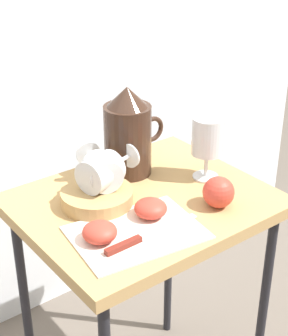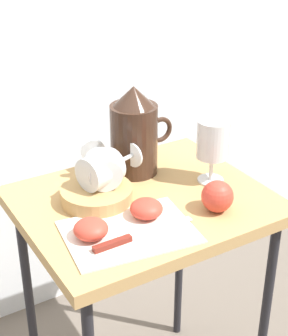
{
  "view_description": "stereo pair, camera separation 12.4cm",
  "coord_description": "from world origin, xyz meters",
  "px_view_note": "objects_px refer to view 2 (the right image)",
  "views": [
    {
      "loc": [
        -0.67,
        -0.87,
        1.33
      ],
      "look_at": [
        0.0,
        0.0,
        0.76
      ],
      "focal_mm": 59.01,
      "sensor_mm": 36.0,
      "label": 1
    },
    {
      "loc": [
        -0.56,
        -0.94,
        1.33
      ],
      "look_at": [
        0.0,
        0.0,
        0.76
      ],
      "focal_mm": 59.01,
      "sensor_mm": 36.0,
      "label": 2
    }
  ],
  "objects_px": {
    "wine_glass_tipped_far": "(102,168)",
    "basket_tray": "(97,195)",
    "wine_glass_tipped_near": "(102,169)",
    "apple_whole": "(217,196)",
    "apple_half_left": "(91,229)",
    "wine_glass_upright": "(213,142)",
    "apple_half_right": "(146,209)",
    "knife": "(129,238)",
    "table": "(144,224)",
    "pitcher": "(134,138)"
  },
  "relations": [
    {
      "from": "wine_glass_tipped_far",
      "to": "basket_tray",
      "type": "bearing_deg",
      "value": -151.86
    },
    {
      "from": "wine_glass_tipped_near",
      "to": "apple_whole",
      "type": "bearing_deg",
      "value": -42.95
    },
    {
      "from": "wine_glass_tipped_far",
      "to": "apple_half_left",
      "type": "relative_size",
      "value": 2.12
    },
    {
      "from": "wine_glass_upright",
      "to": "apple_half_right",
      "type": "xyz_separation_m",
      "value": [
        -0.22,
        -0.06,
        -0.08
      ]
    },
    {
      "from": "wine_glass_upright",
      "to": "knife",
      "type": "bearing_deg",
      "value": -157.63
    },
    {
      "from": "table",
      "to": "basket_tray",
      "type": "height_order",
      "value": "basket_tray"
    },
    {
      "from": "wine_glass_tipped_near",
      "to": "apple_whole",
      "type": "xyz_separation_m",
      "value": [
        0.19,
        -0.18,
        -0.04
      ]
    },
    {
      "from": "wine_glass_upright",
      "to": "apple_whole",
      "type": "relative_size",
      "value": 2.22
    },
    {
      "from": "apple_whole",
      "to": "knife",
      "type": "relative_size",
      "value": 0.31
    },
    {
      "from": "wine_glass_upright",
      "to": "apple_half_left",
      "type": "height_order",
      "value": "wine_glass_upright"
    },
    {
      "from": "basket_tray",
      "to": "apple_half_right",
      "type": "xyz_separation_m",
      "value": [
        0.06,
        -0.12,
        0.01
      ]
    },
    {
      "from": "wine_glass_upright",
      "to": "wine_glass_tipped_near",
      "type": "distance_m",
      "value": 0.27
    },
    {
      "from": "wine_glass_upright",
      "to": "apple_whole",
      "type": "height_order",
      "value": "wine_glass_upright"
    },
    {
      "from": "wine_glass_tipped_far",
      "to": "apple_whole",
      "type": "distance_m",
      "value": 0.27
    },
    {
      "from": "wine_glass_tipped_near",
      "to": "knife",
      "type": "height_order",
      "value": "wine_glass_tipped_near"
    },
    {
      "from": "wine_glass_upright",
      "to": "apple_half_left",
      "type": "distance_m",
      "value": 0.38
    },
    {
      "from": "table",
      "to": "apple_half_left",
      "type": "bearing_deg",
      "value": -154.74
    },
    {
      "from": "basket_tray",
      "to": "knife",
      "type": "relative_size",
      "value": 0.7
    },
    {
      "from": "pitcher",
      "to": "wine_glass_upright",
      "type": "bearing_deg",
      "value": -46.56
    },
    {
      "from": "table",
      "to": "apple_half_left",
      "type": "relative_size",
      "value": 9.48
    },
    {
      "from": "table",
      "to": "apple_whole",
      "type": "bearing_deg",
      "value": -48.3
    },
    {
      "from": "pitcher",
      "to": "wine_glass_upright",
      "type": "relative_size",
      "value": 1.41
    },
    {
      "from": "wine_glass_tipped_far",
      "to": "knife",
      "type": "distance_m",
      "value": 0.21
    },
    {
      "from": "wine_glass_tipped_near",
      "to": "knife",
      "type": "xyz_separation_m",
      "value": [
        -0.03,
        -0.19,
        -0.07
      ]
    },
    {
      "from": "wine_glass_tipped_far",
      "to": "knife",
      "type": "height_order",
      "value": "wine_glass_tipped_far"
    },
    {
      "from": "apple_half_left",
      "to": "pitcher",
      "type": "bearing_deg",
      "value": 43.33
    },
    {
      "from": "wine_glass_tipped_far",
      "to": "apple_half_right",
      "type": "height_order",
      "value": "wine_glass_tipped_far"
    },
    {
      "from": "knife",
      "to": "wine_glass_tipped_far",
      "type": "bearing_deg",
      "value": 78.85
    },
    {
      "from": "wine_glass_tipped_far",
      "to": "pitcher",
      "type": "bearing_deg",
      "value": 29.72
    },
    {
      "from": "apple_half_right",
      "to": "pitcher",
      "type": "bearing_deg",
      "value": 66.6
    },
    {
      "from": "apple_half_left",
      "to": "knife",
      "type": "height_order",
      "value": "apple_half_left"
    },
    {
      "from": "apple_half_right",
      "to": "table",
      "type": "bearing_deg",
      "value": 62.67
    },
    {
      "from": "wine_glass_upright",
      "to": "apple_half_right",
      "type": "height_order",
      "value": "wine_glass_upright"
    },
    {
      "from": "table",
      "to": "wine_glass_tipped_near",
      "type": "relative_size",
      "value": 4.2
    },
    {
      "from": "apple_half_left",
      "to": "knife",
      "type": "relative_size",
      "value": 0.31
    },
    {
      "from": "pitcher",
      "to": "apple_half_left",
      "type": "xyz_separation_m",
      "value": [
        -0.23,
        -0.21,
        -0.07
      ]
    },
    {
      "from": "apple_half_left",
      "to": "apple_whole",
      "type": "distance_m",
      "value": 0.29
    },
    {
      "from": "apple_half_right",
      "to": "knife",
      "type": "xyz_separation_m",
      "value": [
        -0.08,
        -0.06,
        -0.02
      ]
    },
    {
      "from": "wine_glass_upright",
      "to": "apple_half_left",
      "type": "relative_size",
      "value": 2.22
    },
    {
      "from": "apple_half_left",
      "to": "wine_glass_tipped_far",
      "type": "bearing_deg",
      "value": 54.84
    },
    {
      "from": "table",
      "to": "pitcher",
      "type": "relative_size",
      "value": 3.02
    },
    {
      "from": "basket_tray",
      "to": "pitcher",
      "type": "bearing_deg",
      "value": 29.49
    },
    {
      "from": "wine_glass_tipped_far",
      "to": "wine_glass_upright",
      "type": "bearing_deg",
      "value": -14.72
    },
    {
      "from": "pitcher",
      "to": "apple_half_left",
      "type": "height_order",
      "value": "pitcher"
    },
    {
      "from": "pitcher",
      "to": "apple_whole",
      "type": "bearing_deg",
      "value": -76.31
    },
    {
      "from": "apple_half_left",
      "to": "wine_glass_upright",
      "type": "bearing_deg",
      "value": 11.4
    },
    {
      "from": "pitcher",
      "to": "knife",
      "type": "height_order",
      "value": "pitcher"
    },
    {
      "from": "table",
      "to": "apple_half_left",
      "type": "distance_m",
      "value": 0.22
    },
    {
      "from": "wine_glass_upright",
      "to": "apple_half_right",
      "type": "bearing_deg",
      "value": -164.22
    },
    {
      "from": "basket_tray",
      "to": "knife",
      "type": "height_order",
      "value": "basket_tray"
    }
  ]
}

